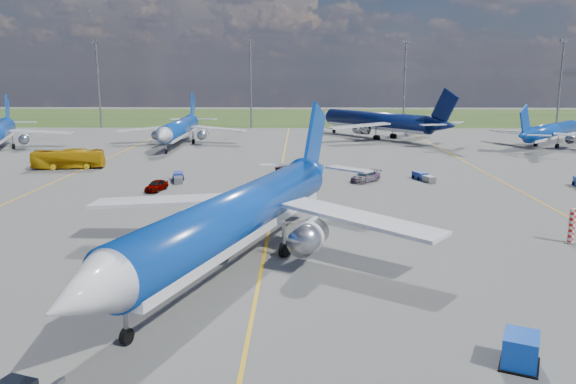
{
  "coord_description": "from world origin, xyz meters",
  "views": [
    {
      "loc": [
        2.78,
        -38.56,
        14.26
      ],
      "look_at": [
        1.79,
        9.69,
        4.0
      ],
      "focal_mm": 35.0,
      "sensor_mm": 36.0,
      "label": 1
    }
  ],
  "objects_px": {
    "apron_bus": "(68,159)",
    "service_car_c": "(366,176)",
    "bg_jet_ne": "(550,146)",
    "bg_jet_nnw": "(180,145)",
    "main_airliner": "(240,263)",
    "service_car_a": "(156,185)",
    "service_car_b": "(293,168)",
    "baggage_tug_w": "(423,177)",
    "warning_post": "(572,226)",
    "uld_container": "(521,350)",
    "baggage_tug_c": "(178,177)",
    "bg_jet_n": "(376,138)"
  },
  "relations": [
    {
      "from": "apron_bus",
      "to": "service_car_c",
      "type": "distance_m",
      "value": 45.0
    },
    {
      "from": "bg_jet_ne",
      "to": "apron_bus",
      "type": "relative_size",
      "value": 3.1
    },
    {
      "from": "bg_jet_nnw",
      "to": "bg_jet_ne",
      "type": "distance_m",
      "value": 73.99
    },
    {
      "from": "main_airliner",
      "to": "service_car_c",
      "type": "distance_m",
      "value": 35.72
    },
    {
      "from": "service_car_a",
      "to": "service_car_b",
      "type": "distance_m",
      "value": 21.11
    },
    {
      "from": "service_car_b",
      "to": "baggage_tug_w",
      "type": "relative_size",
      "value": 1.09
    },
    {
      "from": "service_car_a",
      "to": "service_car_c",
      "type": "bearing_deg",
      "value": 26.62
    },
    {
      "from": "warning_post",
      "to": "uld_container",
      "type": "xyz_separation_m",
      "value": [
        -12.22,
        -20.81,
        -0.68
      ]
    },
    {
      "from": "baggage_tug_w",
      "to": "warning_post",
      "type": "bearing_deg",
      "value": -96.5
    },
    {
      "from": "warning_post",
      "to": "service_car_b",
      "type": "height_order",
      "value": "warning_post"
    },
    {
      "from": "uld_container",
      "to": "baggage_tug_c",
      "type": "relative_size",
      "value": 0.43
    },
    {
      "from": "service_car_b",
      "to": "warning_post",
      "type": "bearing_deg",
      "value": -122.78
    },
    {
      "from": "baggage_tug_w",
      "to": "baggage_tug_c",
      "type": "bearing_deg",
      "value": 163.18
    },
    {
      "from": "uld_container",
      "to": "baggage_tug_c",
      "type": "xyz_separation_m",
      "value": [
        -27.32,
        48.23,
        -0.33
      ]
    },
    {
      "from": "warning_post",
      "to": "baggage_tug_w",
      "type": "distance_m",
      "value": 29.43
    },
    {
      "from": "bg_jet_ne",
      "to": "service_car_c",
      "type": "distance_m",
      "value": 55.94
    },
    {
      "from": "uld_container",
      "to": "bg_jet_n",
      "type": "bearing_deg",
      "value": 110.92
    },
    {
      "from": "baggage_tug_w",
      "to": "baggage_tug_c",
      "type": "distance_m",
      "value": 33.16
    },
    {
      "from": "service_car_c",
      "to": "main_airliner",
      "type": "bearing_deg",
      "value": -68.08
    },
    {
      "from": "service_car_b",
      "to": "baggage_tug_c",
      "type": "relative_size",
      "value": 1.05
    },
    {
      "from": "baggage_tug_c",
      "to": "service_car_c",
      "type": "bearing_deg",
      "value": -12.59
    },
    {
      "from": "bg_jet_nnw",
      "to": "baggage_tug_w",
      "type": "relative_size",
      "value": 8.15
    },
    {
      "from": "uld_container",
      "to": "service_car_a",
      "type": "relative_size",
      "value": 0.5
    },
    {
      "from": "main_airliner",
      "to": "baggage_tug_c",
      "type": "distance_m",
      "value": 35.18
    },
    {
      "from": "warning_post",
      "to": "bg_jet_nnw",
      "type": "bearing_deg",
      "value": 125.87
    },
    {
      "from": "main_airliner",
      "to": "apron_bus",
      "type": "height_order",
      "value": "main_airliner"
    },
    {
      "from": "service_car_a",
      "to": "baggage_tug_w",
      "type": "xyz_separation_m",
      "value": [
        34.43,
        7.89,
        -0.23
      ]
    },
    {
      "from": "main_airliner",
      "to": "baggage_tug_w",
      "type": "height_order",
      "value": "main_airliner"
    },
    {
      "from": "service_car_a",
      "to": "bg_jet_ne",
      "type": "bearing_deg",
      "value": 46.12
    },
    {
      "from": "bg_jet_n",
      "to": "service_car_c",
      "type": "xyz_separation_m",
      "value": [
        -8.21,
        -51.52,
        0.72
      ]
    },
    {
      "from": "bg_jet_nnw",
      "to": "service_car_c",
      "type": "relative_size",
      "value": 7.49
    },
    {
      "from": "bg_jet_ne",
      "to": "main_airliner",
      "type": "relative_size",
      "value": 0.78
    },
    {
      "from": "bg_jet_ne",
      "to": "bg_jet_nnw",
      "type": "bearing_deg",
      "value": 42.47
    },
    {
      "from": "warning_post",
      "to": "service_car_a",
      "type": "xyz_separation_m",
      "value": [
        -40.83,
        20.83,
        -0.81
      ]
    },
    {
      "from": "bg_jet_n",
      "to": "service_car_b",
      "type": "relative_size",
      "value": 8.53
    },
    {
      "from": "bg_jet_nnw",
      "to": "baggage_tug_c",
      "type": "height_order",
      "value": "bg_jet_nnw"
    },
    {
      "from": "service_car_a",
      "to": "baggage_tug_c",
      "type": "bearing_deg",
      "value": 91.58
    },
    {
      "from": "baggage_tug_w",
      "to": "baggage_tug_c",
      "type": "xyz_separation_m",
      "value": [
        -33.14,
        -1.3,
        0.02
      ]
    },
    {
      "from": "service_car_a",
      "to": "baggage_tug_c",
      "type": "height_order",
      "value": "service_car_a"
    },
    {
      "from": "service_car_c",
      "to": "baggage_tug_c",
      "type": "relative_size",
      "value": 1.04
    },
    {
      "from": "warning_post",
      "to": "baggage_tug_w",
      "type": "bearing_deg",
      "value": 102.56
    },
    {
      "from": "apron_bus",
      "to": "baggage_tug_w",
      "type": "xyz_separation_m",
      "value": [
        51.92,
        -8.31,
        -1.01
      ]
    },
    {
      "from": "warning_post",
      "to": "bg_jet_nnw",
      "type": "distance_m",
      "value": 80.78
    },
    {
      "from": "uld_container",
      "to": "apron_bus",
      "type": "xyz_separation_m",
      "value": [
        -46.1,
        57.83,
        0.66
      ]
    },
    {
      "from": "main_airliner",
      "to": "service_car_a",
      "type": "distance_m",
      "value": 29.61
    },
    {
      "from": "main_airliner",
      "to": "service_car_a",
      "type": "relative_size",
      "value": 10.44
    },
    {
      "from": "bg_jet_nnw",
      "to": "service_car_c",
      "type": "distance_m",
      "value": 50.34
    },
    {
      "from": "bg_jet_ne",
      "to": "main_airliner",
      "type": "distance_m",
      "value": 89.55
    },
    {
      "from": "bg_jet_n",
      "to": "main_airliner",
      "type": "distance_m",
      "value": 87.34
    },
    {
      "from": "bg_jet_nnw",
      "to": "baggage_tug_c",
      "type": "bearing_deg",
      "value": -79.05
    }
  ]
}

